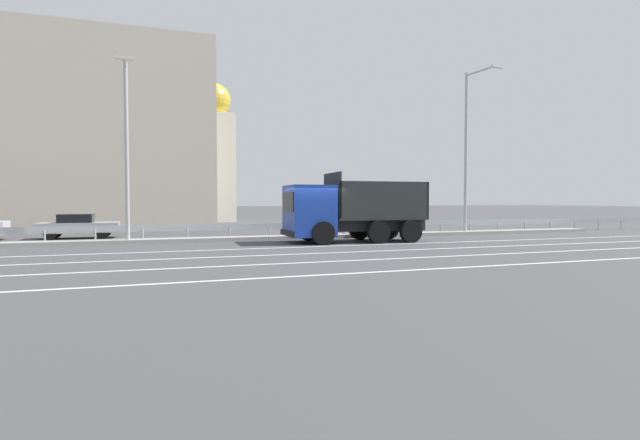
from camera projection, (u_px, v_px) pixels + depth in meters
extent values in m
plane|color=#424244|center=(313.00, 243.00, 22.66)|extent=(320.00, 320.00, 0.00)
cube|color=silver|center=(372.00, 245.00, 21.98)|extent=(69.07, 0.16, 0.01)
cube|color=silver|center=(401.00, 250.00, 19.58)|extent=(69.07, 0.16, 0.01)
cube|color=silver|center=(436.00, 257.00, 17.25)|extent=(69.07, 0.16, 0.01)
cube|color=silver|center=(486.00, 266.00, 14.79)|extent=(69.07, 0.16, 0.01)
cube|color=gray|center=(294.00, 237.00, 25.42)|extent=(37.99, 1.10, 0.18)
cube|color=#9EA0A5|center=(289.00, 226.00, 26.25)|extent=(69.07, 0.04, 0.32)
cylinder|color=#ADADB2|center=(45.00, 237.00, 22.39)|extent=(0.09, 0.09, 0.62)
cylinder|color=#ADADB2|center=(95.00, 236.00, 23.09)|extent=(0.09, 0.09, 0.62)
cylinder|color=#ADADB2|center=(143.00, 235.00, 23.80)|extent=(0.09, 0.09, 0.62)
cylinder|color=#ADADB2|center=(187.00, 234.00, 24.50)|extent=(0.09, 0.09, 0.62)
cylinder|color=#ADADB2|center=(230.00, 233.00, 25.21)|extent=(0.09, 0.09, 0.62)
cylinder|color=#ADADB2|center=(270.00, 232.00, 25.91)|extent=(0.09, 0.09, 0.62)
cylinder|color=#ADADB2|center=(307.00, 231.00, 26.62)|extent=(0.09, 0.09, 0.62)
cylinder|color=#ADADB2|center=(343.00, 231.00, 27.32)|extent=(0.09, 0.09, 0.62)
cylinder|color=#ADADB2|center=(377.00, 230.00, 28.03)|extent=(0.09, 0.09, 0.62)
cylinder|color=#ADADB2|center=(410.00, 229.00, 28.73)|extent=(0.09, 0.09, 0.62)
cylinder|color=#ADADB2|center=(441.00, 228.00, 29.44)|extent=(0.09, 0.09, 0.62)
cylinder|color=#ADADB2|center=(470.00, 228.00, 30.14)|extent=(0.09, 0.09, 0.62)
cylinder|color=#ADADB2|center=(498.00, 227.00, 30.85)|extent=(0.09, 0.09, 0.62)
cylinder|color=#ADADB2|center=(525.00, 227.00, 31.55)|extent=(0.09, 0.09, 0.62)
cylinder|color=#ADADB2|center=(550.00, 226.00, 32.26)|extent=(0.09, 0.09, 0.62)
cylinder|color=#ADADB2|center=(575.00, 225.00, 32.96)|extent=(0.09, 0.09, 0.62)
cylinder|color=#ADADB2|center=(598.00, 225.00, 33.67)|extent=(0.09, 0.09, 0.62)
cylinder|color=#ADADB2|center=(621.00, 224.00, 34.38)|extent=(0.09, 0.09, 0.62)
cube|color=#19389E|center=(309.00, 211.00, 22.96)|extent=(2.12, 2.61, 2.34)
cube|color=black|center=(288.00, 202.00, 22.65)|extent=(0.15, 2.15, 0.87)
cube|color=black|center=(287.00, 233.00, 22.70)|extent=(0.24, 2.45, 0.24)
cube|color=black|center=(375.00, 225.00, 23.92)|extent=(4.68, 1.64, 0.53)
cube|color=#232828|center=(375.00, 218.00, 23.91)|extent=(4.56, 2.65, 0.12)
cube|color=#232828|center=(385.00, 200.00, 22.77)|extent=(4.43, 0.36, 1.66)
cube|color=#232828|center=(366.00, 200.00, 24.97)|extent=(4.43, 0.36, 1.66)
cube|color=#232828|center=(332.00, 195.00, 23.25)|extent=(0.24, 2.40, 2.07)
cube|color=#232828|center=(416.00, 200.00, 24.49)|extent=(0.24, 2.40, 1.66)
cylinder|color=black|center=(323.00, 233.00, 21.90)|extent=(1.06, 0.38, 1.04)
cylinder|color=black|center=(308.00, 230.00, 24.25)|extent=(1.06, 0.38, 1.04)
cylinder|color=black|center=(379.00, 232.00, 22.66)|extent=(1.06, 0.38, 1.04)
cylinder|color=black|center=(359.00, 229.00, 25.00)|extent=(1.06, 0.38, 1.04)
cylinder|color=black|center=(411.00, 231.00, 23.12)|extent=(1.06, 0.38, 1.04)
cylinder|color=black|center=(389.00, 229.00, 25.46)|extent=(1.06, 0.38, 1.04)
cylinder|color=white|center=(388.00, 234.00, 27.26)|extent=(0.16, 0.16, 0.29)
cylinder|color=black|center=(388.00, 228.00, 27.25)|extent=(0.16, 0.16, 0.29)
cylinder|color=white|center=(388.00, 223.00, 27.24)|extent=(0.16, 0.16, 0.29)
cylinder|color=black|center=(388.00, 218.00, 27.23)|extent=(0.16, 0.16, 0.29)
cylinder|color=white|center=(388.00, 213.00, 27.22)|extent=(0.16, 0.16, 0.29)
cylinder|color=#1E4CB2|center=(388.00, 204.00, 27.20)|extent=(0.61, 0.03, 0.61)
cylinder|color=white|center=(388.00, 204.00, 27.20)|extent=(0.66, 0.02, 0.66)
cylinder|color=#ADADB2|center=(127.00, 154.00, 22.49)|extent=(0.18, 0.18, 8.12)
cylinder|color=#ADADB2|center=(125.00, 61.00, 21.54)|extent=(0.12, 1.70, 0.10)
cube|color=silver|center=(124.00, 58.00, 20.74)|extent=(0.70, 0.21, 0.12)
cylinder|color=#ADADB2|center=(466.00, 154.00, 28.98)|extent=(0.18, 0.18, 9.36)
cylinder|color=#ADADB2|center=(481.00, 70.00, 27.74)|extent=(0.31, 2.36, 0.10)
cube|color=silver|center=(497.00, 67.00, 26.68)|extent=(0.71, 0.26, 0.12)
cube|color=#A3A3A8|center=(79.00, 228.00, 25.73)|extent=(3.91, 1.74, 0.53)
cube|color=black|center=(76.00, 218.00, 25.67)|extent=(1.66, 1.49, 0.44)
cylinder|color=black|center=(105.00, 231.00, 26.87)|extent=(0.60, 0.21, 0.60)
cylinder|color=black|center=(103.00, 233.00, 25.38)|extent=(0.60, 0.21, 0.60)
cylinder|color=black|center=(56.00, 232.00, 26.10)|extent=(0.60, 0.21, 0.60)
cylinder|color=black|center=(50.00, 234.00, 24.61)|extent=(0.60, 0.21, 0.60)
cube|color=beige|center=(48.00, 136.00, 34.69)|extent=(21.67, 11.38, 12.88)
cube|color=silver|center=(214.00, 168.00, 46.41)|extent=(3.60, 3.60, 9.93)
sphere|color=gold|center=(213.00, 101.00, 46.17)|extent=(3.24, 3.24, 3.24)
cone|color=gold|center=(213.00, 80.00, 46.10)|extent=(0.30, 0.30, 1.20)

